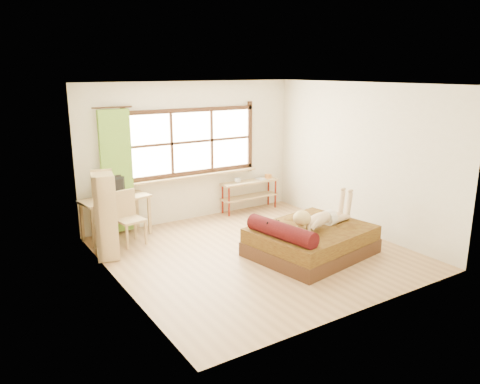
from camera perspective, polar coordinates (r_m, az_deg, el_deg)
floor at (r=7.72m, az=2.01°, el=-7.45°), size 4.50×4.50×0.00m
ceiling at (r=7.15m, az=2.21°, el=13.02°), size 4.50×4.50×0.00m
wall_back at (r=9.22m, az=-5.89°, el=4.90°), size 4.50×0.00×4.50m
wall_front at (r=5.67m, az=15.15°, el=-1.79°), size 4.50×0.00×4.50m
wall_left at (r=6.34m, az=-14.86°, el=-0.03°), size 0.00×4.50×4.50m
wall_right at (r=8.77m, az=14.33°, el=4.01°), size 0.00×4.50×4.50m
window at (r=9.17m, az=-5.83°, el=5.85°), size 2.80×0.16×1.46m
curtain at (r=8.57m, az=-14.77°, el=2.38°), size 0.55×0.10×2.20m
bed at (r=7.64m, az=8.44°, el=-5.84°), size 2.05×1.75×0.70m
woman at (r=7.58m, az=9.91°, el=-2.21°), size 1.32×0.57×0.55m
kitten at (r=7.21m, az=3.90°, el=-4.28°), size 0.29×0.15×0.22m
desk at (r=8.49m, az=-14.95°, el=-1.31°), size 1.25×0.73×0.74m
monitor at (r=8.47m, az=-15.18°, el=0.61°), size 0.65×0.19×0.37m
chair at (r=8.22m, az=-13.53°, el=-2.66°), size 0.48×0.48×0.92m
pipe_shelf at (r=9.87m, az=1.24°, el=0.40°), size 1.28×0.32×0.73m
cup at (r=9.65m, az=-0.30°, el=1.43°), size 0.13×0.13×0.10m
book at (r=9.93m, az=2.14°, el=1.55°), size 0.16×0.22×0.02m
bookshelf at (r=7.67m, az=-16.12°, el=-2.71°), size 0.46×0.65×1.36m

